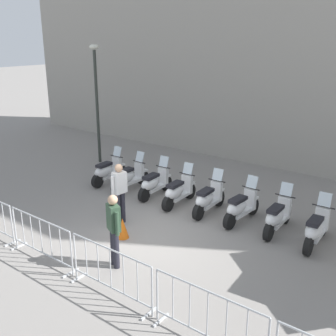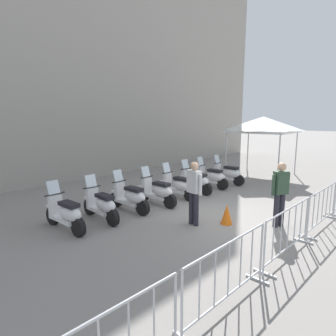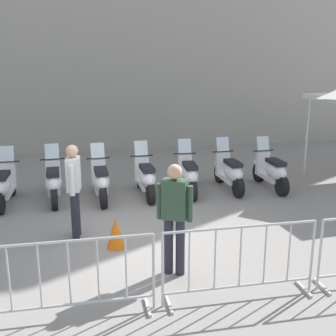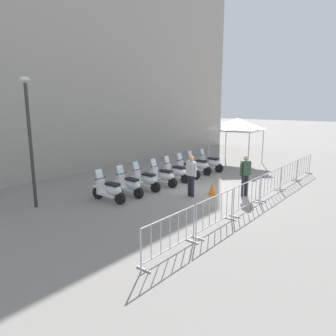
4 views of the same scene
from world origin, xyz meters
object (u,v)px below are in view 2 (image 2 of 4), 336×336
object	(u,v)px
motorcycle_5	(196,181)
canopy_tent	(263,125)
motorcycle_6	(211,177)
barrier_segment_3	(322,208)
motorcycle_2	(130,197)
motorcycle_4	(178,186)
motorcycle_1	(102,205)
traffic_cone	(227,214)
barrier_segment_1	(228,275)
motorcycle_3	(158,192)
motorcycle_7	(228,174)
officer_near_row_end	(280,191)
barrier_segment_2	(288,233)
officer_mid_plaza	(194,190)
motorcycle_0	(66,214)

from	to	relation	value
motorcycle_5	canopy_tent	xyz separation A→B (m)	(4.95, -0.61, 2.06)
motorcycle_6	barrier_segment_3	world-z (taller)	motorcycle_6
motorcycle_2	motorcycle_4	distance (m)	2.11
motorcycle_1	traffic_cone	xyz separation A→B (m)	(2.00, -2.84, -0.18)
motorcycle_6	barrier_segment_1	world-z (taller)	motorcycle_6
motorcycle_3	motorcycle_7	world-z (taller)	same
motorcycle_7	officer_near_row_end	world-z (taller)	officer_near_row_end
barrier_segment_2	barrier_segment_3	size ratio (longest dim) A/B	1.00
officer_mid_plaza	motorcycle_3	bearing A→B (deg)	69.51
motorcycle_1	barrier_segment_3	xyz separation A→B (m)	(3.35, -4.90, 0.07)
officer_near_row_end	motorcycle_7	bearing A→B (deg)	43.33
motorcycle_3	barrier_segment_2	distance (m)	4.57
motorcycle_1	officer_near_row_end	distance (m)	4.85
barrier_segment_3	traffic_cone	size ratio (longest dim) A/B	3.93
canopy_tent	motorcycle_2	bearing A→B (deg)	173.51
motorcycle_0	barrier_segment_2	world-z (taller)	motorcycle_0
motorcycle_0	officer_mid_plaza	distance (m)	3.37
motorcycle_4	canopy_tent	world-z (taller)	canopy_tent
motorcycle_1	officer_near_row_end	bearing A→B (deg)	-55.89
officer_near_row_end	traffic_cone	distance (m)	1.53
motorcycle_4	traffic_cone	xyz separation A→B (m)	(-1.16, -2.55, -0.18)
motorcycle_1	canopy_tent	xyz separation A→B (m)	(9.15, -0.96, 2.06)
officer_near_row_end	traffic_cone	world-z (taller)	officer_near_row_end
motorcycle_2	officer_near_row_end	size ratio (longest dim) A/B	1.00
officer_near_row_end	canopy_tent	world-z (taller)	canopy_tent
motorcycle_0	motorcycle_3	distance (m)	3.16
barrier_segment_1	officer_near_row_end	bearing A→B (deg)	7.65
motorcycle_5	barrier_segment_2	distance (m)	5.35
motorcycle_0	barrier_segment_2	distance (m)	5.27
motorcycle_6	motorcycle_5	bearing A→B (deg)	176.54
motorcycle_7	barrier_segment_3	bearing A→B (deg)	-124.44
canopy_tent	traffic_cone	world-z (taller)	canopy_tent
barrier_segment_2	traffic_cone	world-z (taller)	barrier_segment_2
motorcycle_0	barrier_segment_1	xyz separation A→B (m)	(-0.10, -4.62, 0.07)
motorcycle_3	barrier_segment_1	world-z (taller)	motorcycle_3
motorcycle_4	barrier_segment_3	world-z (taller)	motorcycle_4
motorcycle_3	officer_mid_plaza	size ratio (longest dim) A/B	1.00
motorcycle_3	motorcycle_1	bearing A→B (deg)	173.31
motorcycle_6	motorcycle_7	distance (m)	1.06
motorcycle_2	motorcycle_6	distance (m)	4.21
motorcycle_2	canopy_tent	distance (m)	8.39
motorcycle_7	motorcycle_5	bearing A→B (deg)	172.87
motorcycle_5	motorcycle_0	bearing A→B (deg)	175.04
motorcycle_7	canopy_tent	xyz separation A→B (m)	(2.85, -0.35, 2.06)
officer_mid_plaza	canopy_tent	distance (m)	8.01
motorcycle_0	motorcycle_7	world-z (taller)	same
barrier_segment_1	motorcycle_5	bearing A→B (deg)	38.00
officer_near_row_end	canopy_tent	size ratio (longest dim) A/B	0.59
barrier_segment_1	motorcycle_2	bearing A→B (deg)	63.83
motorcycle_5	motorcycle_1	bearing A→B (deg)	175.34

